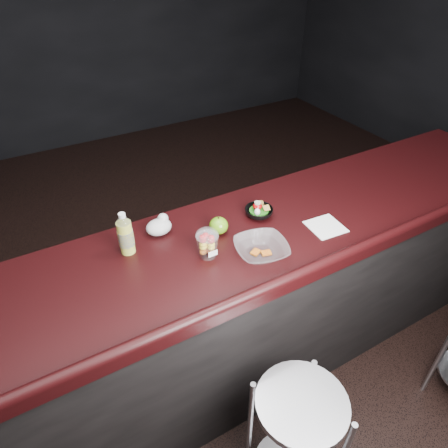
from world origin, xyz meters
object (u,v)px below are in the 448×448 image
Objects in this scene: lemonade_bottle at (126,236)px; stool_left at (297,428)px; fruit_cup at (207,243)px; takeout_bowl at (261,249)px; snack_bowl at (259,211)px; green_apple at (219,226)px.

stool_left is at bearing -66.43° from lemonade_bottle.
fruit_cup is 0.52× the size of takeout_bowl.
fruit_cup is 0.93× the size of snack_bowl.
fruit_cup is 1.55× the size of green_apple.
green_apple is at bearing 85.77° from stool_left.
green_apple reaches higher than takeout_bowl.
fruit_cup is at bearing 96.15° from stool_left.
stool_left is 8.01× the size of green_apple.
stool_left is at bearing -110.92° from snack_bowl.
stool_left is 3.57× the size of lemonade_bottle.
lemonade_bottle is 0.59m from takeout_bowl.
lemonade_bottle reaches higher than fruit_cup.
stool_left is 4.82× the size of snack_bowl.
lemonade_bottle reaches higher than stool_left.
takeout_bowl is (0.14, 0.52, 0.51)m from stool_left.
fruit_cup is at bearing -34.34° from lemonade_bottle.
fruit_cup is 0.39m from snack_bowl.
stool_left is 2.67× the size of takeout_bowl.
stool_left is at bearing -94.23° from green_apple.
stool_left is 1.07m from lemonade_bottle.
snack_bowl is at bearing 69.08° from stool_left.
stool_left is at bearing -83.85° from fruit_cup.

